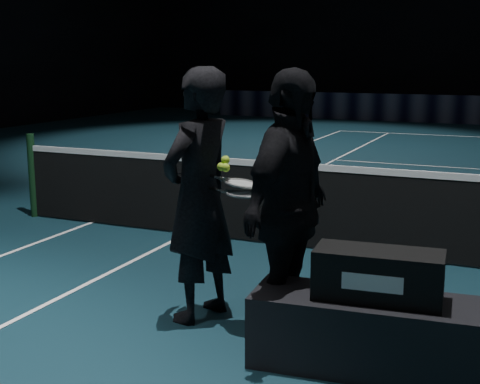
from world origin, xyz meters
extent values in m
cylinder|color=black|center=(-6.40, 0.00, 0.55)|extent=(0.10, 0.10, 1.10)
cube|color=black|center=(-1.28, -2.60, 0.25)|extent=(1.71, 0.71, 0.50)
cube|color=black|center=(-1.28, -2.60, 0.67)|extent=(0.86, 0.43, 0.33)
cube|color=white|center=(-1.28, -2.78, 0.67)|extent=(0.39, 0.04, 0.11)
imported|color=black|center=(-2.79, -2.24, 1.00)|extent=(0.63, 0.82, 2.01)
imported|color=black|center=(-1.96, -2.45, 1.00)|extent=(0.59, 1.22, 2.01)
camera|label=1|loc=(-0.42, -6.81, 2.07)|focal=50.00mm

